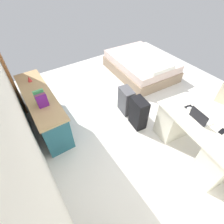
# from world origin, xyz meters

# --- Properties ---
(ground_plane) EXTENTS (5.58, 5.58, 0.00)m
(ground_plane) POSITION_xyz_m (0.00, 0.00, 0.00)
(ground_plane) COLOR silver
(wall_back) EXTENTS (4.58, 0.10, 2.80)m
(wall_back) POSITION_xyz_m (0.00, 2.12, 1.40)
(wall_back) COLOR white
(wall_back) RESTS_ON ground_plane
(door_wooden) EXTENTS (0.88, 0.05, 2.04)m
(door_wooden) POSITION_xyz_m (1.74, 2.04, 1.02)
(door_wooden) COLOR brown
(door_wooden) RESTS_ON ground_plane
(desk) EXTENTS (1.52, 0.85, 0.74)m
(desk) POSITION_xyz_m (-1.32, -0.16, 0.38)
(desk) COLOR silver
(desk) RESTS_ON ground_plane
(office_chair) EXTENTS (0.54, 0.54, 0.94)m
(office_chair) POSITION_xyz_m (-1.22, -1.04, 0.42)
(office_chair) COLOR black
(office_chair) RESTS_ON ground_plane
(credenza) EXTENTS (1.80, 0.48, 0.75)m
(credenza) POSITION_xyz_m (0.77, 1.74, 0.38)
(credenza) COLOR #235B6B
(credenza) RESTS_ON ground_plane
(bed) EXTENTS (1.99, 1.52, 0.58)m
(bed) POSITION_xyz_m (1.19, -1.14, 0.24)
(bed) COLOR gray
(bed) RESTS_ON ground_plane
(suitcase_black) EXTENTS (0.38, 0.26, 0.65)m
(suitcase_black) POSITION_xyz_m (-0.30, 0.21, 0.32)
(suitcase_black) COLOR black
(suitcase_black) RESTS_ON ground_plane
(suitcase_spare_grey) EXTENTS (0.39, 0.27, 0.58)m
(suitcase_spare_grey) POSITION_xyz_m (0.16, 0.16, 0.29)
(suitcase_spare_grey) COLOR #4C4C51
(suitcase_spare_grey) RESTS_ON ground_plane
(laptop) EXTENTS (0.34, 0.26, 0.21)m
(laptop) POSITION_xyz_m (-1.24, -0.17, 0.79)
(laptop) COLOR silver
(laptop) RESTS_ON desk
(computer_mouse) EXTENTS (0.07, 0.11, 0.03)m
(computer_mouse) POSITION_xyz_m (-0.99, -0.25, 0.75)
(computer_mouse) COLOR white
(computer_mouse) RESTS_ON desk
(cell_phone_near_laptop) EXTENTS (0.07, 0.14, 0.01)m
(cell_phone_near_laptop) POSITION_xyz_m (-1.57, -0.25, 0.74)
(cell_phone_near_laptop) COLOR black
(cell_phone_near_laptop) RESTS_ON desk
(cell_phone_by_mouse) EXTENTS (0.09, 0.15, 0.01)m
(cell_phone_by_mouse) POSITION_xyz_m (-0.95, -0.28, 0.74)
(cell_phone_by_mouse) COLOR black
(cell_phone_by_mouse) RESTS_ON desk
(book_row) EXTENTS (0.20, 0.17, 0.24)m
(book_row) POSITION_xyz_m (0.46, 1.74, 0.86)
(book_row) COLOR #621B80
(book_row) RESTS_ON credenza
(figurine_small) EXTENTS (0.08, 0.08, 0.11)m
(figurine_small) POSITION_xyz_m (1.27, 1.74, 0.81)
(figurine_small) COLOR red
(figurine_small) RESTS_ON credenza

